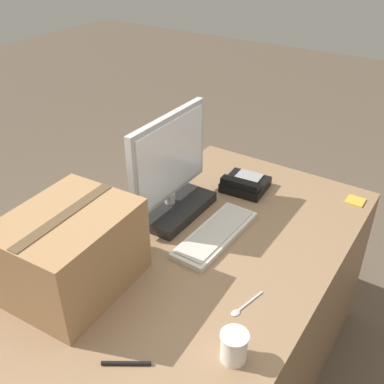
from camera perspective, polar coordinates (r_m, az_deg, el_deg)
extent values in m
cube|color=#8C6B4C|center=(1.89, -0.64, -18.37)|extent=(1.80, 0.90, 0.75)
cube|color=black|center=(1.90, -2.79, -1.85)|extent=(0.35, 0.25, 0.04)
cylinder|color=#B2B2B2|center=(1.88, -2.82, -0.77)|extent=(0.04, 0.04, 0.04)
cube|color=#B2B2B2|center=(1.78, -2.98, 4.50)|extent=(0.47, 0.03, 0.35)
cube|color=white|center=(1.77, -2.54, 4.37)|extent=(0.42, 0.01, 0.31)
cube|color=beige|center=(1.76, 3.02, -5.41)|extent=(0.42, 0.16, 0.02)
cube|color=#B7B2A8|center=(1.75, 3.03, -5.05)|extent=(0.39, 0.13, 0.01)
cube|color=black|center=(2.06, 6.79, 0.96)|extent=(0.19, 0.20, 0.04)
cube|color=black|center=(1.99, 6.16, 1.05)|extent=(0.06, 0.18, 0.03)
cube|color=gray|center=(2.08, 7.19, 1.94)|extent=(0.11, 0.12, 0.01)
cylinder|color=white|center=(1.33, 5.33, -19.08)|extent=(0.08, 0.08, 0.09)
cylinder|color=white|center=(1.29, 5.44, -17.73)|extent=(0.08, 0.08, 0.01)
cube|color=#B2B2B7|center=(1.52, 7.42, -13.58)|extent=(0.12, 0.03, 0.00)
ellipsoid|color=#B2B2B7|center=(1.47, 5.56, -15.02)|extent=(0.04, 0.03, 0.00)
cube|color=#9E754C|center=(1.52, -15.11, -7.29)|extent=(0.43, 0.35, 0.28)
cube|color=brown|center=(1.44, -15.90, -2.86)|extent=(0.41, 0.06, 0.00)
cylinder|color=black|center=(1.36, -8.37, -20.71)|extent=(0.09, 0.12, 0.01)
cube|color=gold|center=(2.09, 20.04, -1.06)|extent=(0.08, 0.08, 0.01)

